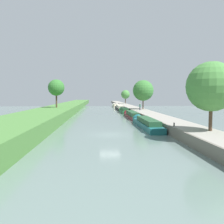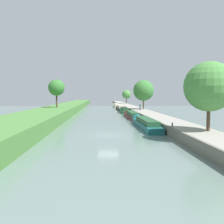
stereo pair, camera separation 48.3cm
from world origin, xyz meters
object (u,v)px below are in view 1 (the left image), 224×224
mooring_bollard_near (174,124)px  mooring_bollard_far (119,103)px  narrowboat_black (119,108)px  narrowboat_maroon (132,115)px  narrowboat_green (124,110)px  narrowboat_teal (146,123)px  person_walking (140,107)px  narrowboat_cream (115,106)px

mooring_bollard_near → mooring_bollard_far: same height
narrowboat_black → mooring_bollard_far: (1.86, 23.21, 0.71)m
narrowboat_maroon → mooring_bollard_far: 53.59m
narrowboat_green → narrowboat_black: 14.62m
narrowboat_teal → narrowboat_black: size_ratio=0.96×
narrowboat_maroon → narrowboat_black: (-0.05, 30.35, 0.07)m
narrowboat_maroon → narrowboat_green: narrowboat_green is taller
narrowboat_black → person_walking: bearing=-81.2°
narrowboat_black → person_walking: person_walking is taller
narrowboat_maroon → narrowboat_cream: size_ratio=1.14×
narrowboat_green → narrowboat_black: narrowboat_black is taller
narrowboat_maroon → mooring_bollard_near: (1.82, -24.19, 0.78)m
narrowboat_black → mooring_bollard_far: bearing=85.4°
narrowboat_cream → person_walking: 38.45m
narrowboat_black → mooring_bollard_near: 54.58m
narrowboat_black → narrowboat_cream: (-0.12, 16.58, -0.05)m
narrowboat_black → narrowboat_green: bearing=-89.9°
mooring_bollard_near → narrowboat_maroon: bearing=94.3°
narrowboat_cream → mooring_bollard_far: (1.98, 6.62, 0.76)m
narrowboat_green → mooring_bollard_far: mooring_bollard_far is taller
narrowboat_green → person_walking: 7.93m
narrowboat_green → narrowboat_cream: bearing=90.3°
person_walking → narrowboat_green: bearing=115.3°
narrowboat_maroon → narrowboat_black: bearing=90.1°
narrowboat_maroon → person_walking: size_ratio=9.82×
narrowboat_teal → narrowboat_maroon: 16.00m
mooring_bollard_near → narrowboat_black: bearing=92.0°
mooring_bollard_far → narrowboat_teal: bearing=-91.5°
narrowboat_maroon → mooring_bollard_near: bearing=-85.7°
narrowboat_black → mooring_bollard_near: bearing=-88.0°
mooring_bollard_near → mooring_bollard_far: size_ratio=1.00×
narrowboat_teal → mooring_bollard_near: size_ratio=34.85×
narrowboat_green → mooring_bollard_far: 37.88m
narrowboat_maroon → mooring_bollard_far: size_ratio=36.23×
narrowboat_teal → mooring_bollard_far: (1.82, 69.56, 0.74)m
narrowboat_black → mooring_bollard_far: 23.29m
mooring_bollard_far → narrowboat_green: bearing=-92.8°
narrowboat_green → mooring_bollard_near: 39.97m
narrowboat_cream → person_walking: (3.49, -38.26, 1.41)m
person_walking → mooring_bollard_near: 32.91m
narrowboat_teal → person_walking: 24.94m
mooring_bollard_near → mooring_bollard_far: 77.75m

